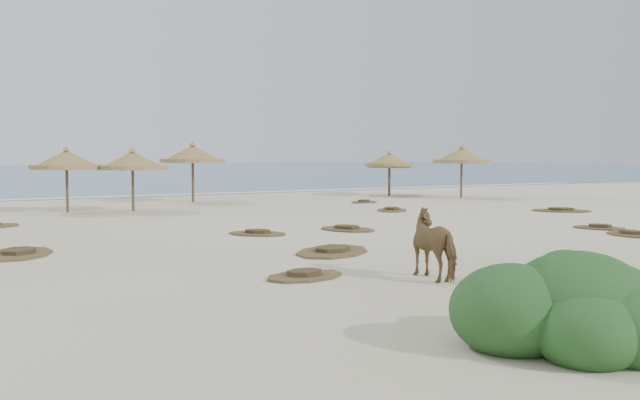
% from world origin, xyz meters
% --- Properties ---
extents(ground, '(160.00, 160.00, 0.00)m').
position_xyz_m(ground, '(0.00, 0.00, 0.00)').
color(ground, beige).
rests_on(ground, ground).
extents(ocean, '(200.00, 100.00, 0.01)m').
position_xyz_m(ocean, '(0.00, 75.00, 0.00)').
color(ocean, '#29537B').
rests_on(ocean, ground).
extents(foam_line, '(70.00, 0.60, 0.01)m').
position_xyz_m(foam_line, '(0.00, 26.00, 0.00)').
color(foam_line, white).
rests_on(foam_line, ground).
extents(palapa_2, '(3.71, 3.71, 2.87)m').
position_xyz_m(palapa_2, '(-5.57, 16.47, 2.23)').
color(palapa_2, brown).
rests_on(palapa_2, ground).
extents(palapa_3, '(3.96, 3.96, 2.82)m').
position_xyz_m(palapa_3, '(-2.93, 15.70, 2.18)').
color(palapa_3, brown).
rests_on(palapa_3, ground).
extents(palapa_4, '(3.64, 3.64, 3.14)m').
position_xyz_m(palapa_4, '(1.19, 19.82, 2.43)').
color(palapa_4, brown).
rests_on(palapa_4, ground).
extents(palapa_5, '(3.67, 3.67, 2.69)m').
position_xyz_m(palapa_5, '(12.85, 19.02, 2.09)').
color(palapa_5, brown).
rests_on(palapa_5, ground).
extents(palapa_6, '(3.16, 3.16, 2.53)m').
position_xyz_m(palapa_6, '(13.46, 19.84, 1.96)').
color(palapa_6, brown).
rests_on(palapa_6, ground).
extents(palapa_7, '(4.20, 4.20, 3.01)m').
position_xyz_m(palapa_7, '(15.55, 15.76, 2.33)').
color(palapa_7, brown).
rests_on(palapa_7, ground).
extents(horse, '(0.87, 1.76, 1.45)m').
position_xyz_m(horse, '(-1.43, -3.84, 0.73)').
color(horse, brown).
rests_on(horse, ground).
extents(bush, '(3.39, 2.99, 1.52)m').
position_xyz_m(bush, '(-3.00, -8.88, 0.50)').
color(bush, '#2C5625').
rests_on(bush, ground).
extents(scrub_1, '(2.38, 2.89, 0.16)m').
position_xyz_m(scrub_1, '(-8.79, 3.94, 0.05)').
color(scrub_1, brown).
rests_on(scrub_1, ground).
extents(scrub_2, '(2.21, 2.27, 0.16)m').
position_xyz_m(scrub_2, '(-1.64, 5.08, 0.05)').
color(scrub_2, brown).
rests_on(scrub_2, ground).
extents(scrub_3, '(2.00, 2.43, 0.16)m').
position_xyz_m(scrub_3, '(1.52, 4.80, 0.05)').
color(scrub_3, brown).
rests_on(scrub_3, ground).
extents(scrub_4, '(1.77, 2.06, 0.16)m').
position_xyz_m(scrub_4, '(9.30, 1.01, 0.05)').
color(scrub_4, brown).
rests_on(scrub_4, ground).
extents(scrub_5, '(2.95, 2.96, 0.16)m').
position_xyz_m(scrub_5, '(13.55, 6.63, 0.05)').
color(scrub_5, brown).
rests_on(scrub_5, ground).
extents(scrub_7, '(2.22, 2.40, 0.16)m').
position_xyz_m(scrub_7, '(7.19, 10.41, 0.05)').
color(scrub_7, brown).
rests_on(scrub_7, ground).
extents(scrub_9, '(3.13, 2.96, 0.16)m').
position_xyz_m(scrub_9, '(-1.53, 0.45, 0.05)').
color(scrub_9, brown).
rests_on(scrub_9, ground).
extents(scrub_10, '(1.85, 1.46, 0.16)m').
position_xyz_m(scrub_10, '(8.70, 15.14, 0.05)').
color(scrub_10, brown).
rests_on(scrub_10, ground).
extents(scrub_11, '(2.05, 1.56, 0.16)m').
position_xyz_m(scrub_11, '(-3.84, -2.43, 0.05)').
color(scrub_11, brown).
rests_on(scrub_11, ground).
extents(scrub_12, '(1.60, 2.04, 0.16)m').
position_xyz_m(scrub_12, '(8.59, -0.76, 0.05)').
color(scrub_12, brown).
rests_on(scrub_12, ground).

